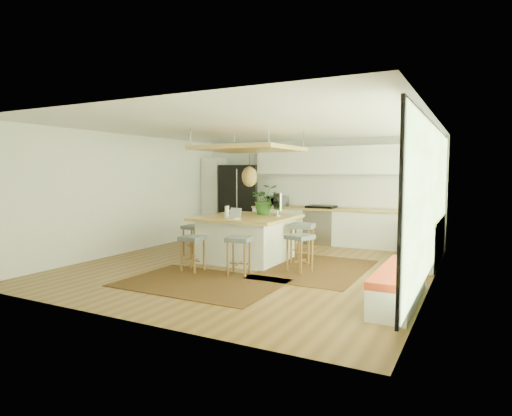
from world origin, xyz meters
The scene contains 33 objects.
floor centered at (0.00, 0.00, 0.00)m, with size 7.00×7.00×0.00m, color brown.
ceiling centered at (0.00, 0.00, 2.70)m, with size 7.00×7.00×0.00m, color white.
wall_back centered at (0.00, 3.50, 1.35)m, with size 6.50×6.50×0.00m, color white.
wall_front centered at (0.00, -3.50, 1.35)m, with size 6.50×6.50×0.00m, color white.
wall_left centered at (-3.25, 0.00, 1.35)m, with size 7.00×7.00×0.00m, color white.
wall_right centered at (3.25, 0.00, 1.35)m, with size 7.00×7.00×0.00m, color white.
window_wall centered at (3.22, 0.00, 1.40)m, with size 0.10×6.20×2.60m, color black, non-canonical shape.
pantry centered at (-2.95, 3.18, 1.12)m, with size 0.55×0.60×2.25m, color white.
back_counter_base centered at (0.55, 3.18, 0.44)m, with size 4.20×0.60×0.88m, color white.
back_counter_top centered at (0.55, 3.18, 0.90)m, with size 4.24×0.64×0.05m, color #A8833B.
backsplash centered at (0.55, 3.48, 1.35)m, with size 4.20×0.02×0.80m, color white.
upper_cabinets centered at (0.55, 3.32, 2.15)m, with size 4.20×0.34×0.70m, color white.
range centered at (0.30, 3.18, 0.50)m, with size 0.76×0.62×1.00m, color #A5A5AA, non-canonical shape.
right_counter_base centered at (2.93, 2.00, 0.44)m, with size 0.60×2.50×0.88m, color white.
right_counter_top centered at (2.93, 2.00, 0.90)m, with size 0.64×2.54×0.05m, color #A8833B.
window_bench centered at (2.95, -1.20, 0.25)m, with size 0.52×2.00×0.50m, color white, non-canonical shape.
ceiling_panel centered at (-0.30, 0.40, 2.05)m, with size 1.86×1.86×0.80m, color #A8833B, non-canonical shape.
rug_near centered at (-0.16, -1.57, 0.01)m, with size 2.60×1.80×0.01m, color black.
rug_right centered at (1.20, 0.28, 0.01)m, with size 1.80×2.60×0.01m, color black.
fridge centered at (-2.12, 3.15, 0.93)m, with size 1.02×0.79×2.04m, color black, non-canonical shape.
island centered at (-0.38, 0.43, 0.47)m, with size 1.85×1.85×0.93m, color #A8833B, non-canonical shape.
stool_near_left centered at (-0.77, -0.95, 0.35)m, with size 0.39×0.39×0.66m, color #4C5254, non-canonical shape.
stool_near_right centered at (0.14, -0.81, 0.35)m, with size 0.41×0.41×0.69m, color #4C5254, non-canonical shape.
stool_right_front centered at (1.02, -0.12, 0.35)m, with size 0.42×0.42×0.70m, color #4C5254, non-canonical shape.
stool_right_back centered at (0.73, 0.75, 0.35)m, with size 0.47×0.47×0.79m, color #4C5254, non-canonical shape.
stool_left_side centered at (-1.71, 0.37, 0.35)m, with size 0.39×0.39×0.66m, color #4C5254, non-canonical shape.
laptop centered at (-0.42, -0.11, 1.05)m, with size 0.29×0.31×0.22m, color #A5A5AA, non-canonical shape.
monitor centered at (0.15, 0.79, 1.19)m, with size 0.53×0.19×0.49m, color #A5A5AA, non-canonical shape.
microwave centered at (-0.93, 3.14, 1.10)m, with size 0.51×0.28×0.35m, color #A5A5AA.
island_plant centered at (-0.22, 0.94, 1.18)m, with size 0.58×0.64×0.50m, color #1E4C19.
island_bowl centered at (-1.01, 0.92, 0.96)m, with size 0.23×0.23×0.06m, color beige.
island_bottle_0 centered at (-0.93, 0.53, 1.03)m, with size 0.07×0.07×0.19m, color teal.
island_bottle_1 centered at (-0.78, 0.28, 1.03)m, with size 0.07×0.07×0.19m, color white.
Camera 1 is at (3.90, -7.36, 1.83)m, focal length 30.12 mm.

